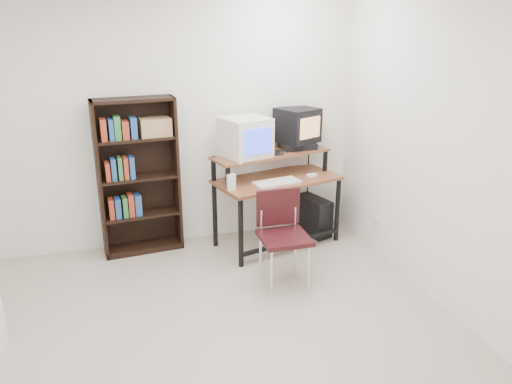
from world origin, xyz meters
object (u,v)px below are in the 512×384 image
object	(u,v)px
crt_tv	(297,125)
school_chair	(282,228)
computer_desk	(276,181)
bookshelf	(138,174)
crt_monitor	(245,138)
pc_tower	(313,216)

from	to	relation	value
crt_tv	school_chair	world-z (taller)	crt_tv
computer_desk	crt_tv	world-z (taller)	crt_tv
computer_desk	bookshelf	size ratio (longest dim) A/B	0.88
crt_monitor	bookshelf	distance (m)	1.14
computer_desk	school_chair	distance (m)	0.85
crt_monitor	pc_tower	distance (m)	1.25
crt_monitor	bookshelf	bearing A→B (deg)	151.45
crt_monitor	crt_tv	world-z (taller)	crt_tv
pc_tower	bookshelf	xyz separation A→B (m)	(-1.87, 0.12, 0.62)
pc_tower	bookshelf	bearing A→B (deg)	158.94
computer_desk	pc_tower	xyz separation A→B (m)	(0.48, 0.11, -0.49)
computer_desk	crt_monitor	distance (m)	0.57
crt_monitor	school_chair	bearing A→B (deg)	-102.30
crt_tv	bookshelf	distance (m)	1.75
school_chair	bookshelf	bearing A→B (deg)	139.26
crt_monitor	pc_tower	size ratio (longest dim) A/B	1.20
bookshelf	school_chair	bearing A→B (deg)	-47.04
pc_tower	bookshelf	distance (m)	1.98
computer_desk	bookshelf	world-z (taller)	bookshelf
computer_desk	crt_monitor	world-z (taller)	crt_monitor
crt_tv	pc_tower	bearing A→B (deg)	-59.46
school_chair	bookshelf	xyz separation A→B (m)	(-1.18, 1.04, 0.30)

